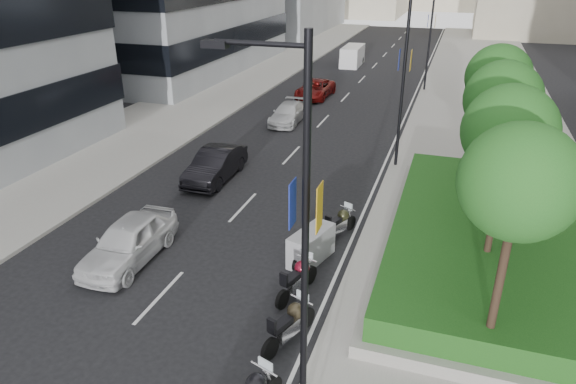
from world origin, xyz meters
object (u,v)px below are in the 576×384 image
at_px(motorcycle_3, 290,324).
at_px(motorcycle_5, 311,246).
at_px(lamp_post_0, 298,228).
at_px(car_d, 315,89).
at_px(lamp_post_2, 429,28).
at_px(car_b, 215,165).
at_px(motorcycle_6, 340,223).
at_px(motorcycle_4, 298,279).
at_px(car_a, 129,241).
at_px(delivery_van, 352,57).
at_px(lamp_post_1, 401,71).
at_px(car_c, 288,113).

xyz_separation_m(motorcycle_3, motorcycle_5, (-0.62, 4.35, -0.01)).
bearing_deg(lamp_post_0, car_d, 104.73).
bearing_deg(lamp_post_2, car_b, -109.96).
bearing_deg(car_b, motorcycle_6, -28.21).
xyz_separation_m(motorcycle_4, motorcycle_5, (-0.15, 2.11, 0.00)).
relative_size(motorcycle_6, car_a, 0.43).
bearing_deg(delivery_van, car_d, -91.35).
distance_m(lamp_post_1, motorcycle_3, 15.38).
bearing_deg(motorcycle_4, lamp_post_2, 13.42).
relative_size(car_a, delivery_van, 0.99).
xyz_separation_m(lamp_post_1, car_a, (-7.83, -12.34, -4.27)).
xyz_separation_m(motorcycle_6, car_d, (-6.93, 21.30, 0.11)).
xyz_separation_m(car_a, delivery_van, (-0.05, 39.40, 0.12)).
height_order(lamp_post_0, motorcycle_3, lamp_post_0).
relative_size(lamp_post_2, delivery_van, 1.92).
height_order(motorcycle_3, car_a, car_a).
bearing_deg(motorcycle_4, lamp_post_1, 9.66).
bearing_deg(lamp_post_1, motorcycle_5, -98.49).
relative_size(motorcycle_3, motorcycle_5, 1.03).
relative_size(lamp_post_1, motorcycle_6, 4.46).
height_order(motorcycle_5, car_d, car_d).
bearing_deg(motorcycle_3, car_c, 38.47).
relative_size(lamp_post_0, motorcycle_5, 4.11).
bearing_deg(motorcycle_6, lamp_post_2, 22.10).
bearing_deg(motorcycle_5, car_a, 124.51).
bearing_deg(car_a, motorcycle_4, -2.38).
distance_m(motorcycle_4, motorcycle_5, 2.12).
distance_m(lamp_post_1, car_c, 10.73).
xyz_separation_m(lamp_post_2, car_a, (-7.83, -30.34, -4.27)).
height_order(motorcycle_5, motorcycle_6, motorcycle_5).
xyz_separation_m(motorcycle_3, delivery_van, (-6.96, 41.75, 0.29)).
xyz_separation_m(lamp_post_2, car_b, (-8.16, -22.48, -4.30)).
bearing_deg(car_b, car_a, -88.36).
distance_m(lamp_post_0, motorcycle_4, 6.51).
height_order(lamp_post_2, car_b, lamp_post_2).
bearing_deg(car_c, lamp_post_1, -38.92).
relative_size(lamp_post_0, delivery_van, 1.92).
height_order(lamp_post_0, car_d, lamp_post_0).
xyz_separation_m(lamp_post_0, car_b, (-8.16, 12.52, -4.30)).
distance_m(motorcycle_3, car_a, 7.30).
distance_m(motorcycle_6, car_b, 8.09).
height_order(lamp_post_1, motorcycle_4, lamp_post_1).
distance_m(motorcycle_5, car_b, 8.84).
bearing_deg(car_c, motorcycle_3, -73.35).
relative_size(motorcycle_3, motorcycle_6, 1.12).
relative_size(lamp_post_2, motorcycle_6, 4.46).
distance_m(lamp_post_0, motorcycle_6, 9.93).
height_order(lamp_post_0, motorcycle_4, lamp_post_0).
bearing_deg(car_a, car_b, 91.10).
bearing_deg(lamp_post_2, car_a, -104.47).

